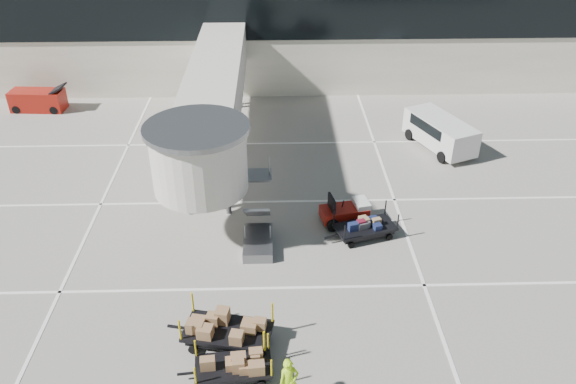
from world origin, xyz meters
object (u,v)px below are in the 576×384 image
belt_loader (38,100)px  box_cart_far (225,329)px  minivan (439,130)px  baggage_tug (345,212)px  box_cart_near (231,366)px  ground_worker (289,381)px  suitcase_cart (365,228)px

belt_loader → box_cart_far: bearing=-52.8°
minivan → belt_loader: 28.36m
baggage_tug → minivan: minivan is taller
box_cart_near → ground_worker: 2.37m
suitcase_cart → box_cart_near: (-6.11, -8.48, 0.03)m
box_cart_near → ground_worker: (2.06, -1.08, 0.42)m
box_cart_far → ground_worker: (2.41, -2.78, 0.30)m
belt_loader → ground_worker: bearing=-51.9°
box_cart_far → minivan: minivan is taller
minivan → belt_loader: minivan is taller
box_cart_near → minivan: bearing=50.4°
suitcase_cart → box_cart_far: 9.37m
suitcase_cart → belt_loader: (-21.55, 16.17, 0.23)m
ground_worker → box_cart_far: bearing=115.2°
ground_worker → belt_loader: size_ratio=0.47×
box_cart_far → belt_loader: bearing=135.0°
ground_worker → minivan: size_ratio=0.35×
suitcase_cart → belt_loader: bearing=126.0°
box_cart_far → minivan: size_ratio=0.76×
ground_worker → belt_loader: belt_loader is taller
box_cart_near → ground_worker: bearing=-33.3°
minivan → belt_loader: (-27.56, 6.64, -0.43)m
box_cart_near → box_cart_far: bearing=95.9°
box_cart_far → ground_worker: ground_worker is taller
suitcase_cart → belt_loader: 26.94m
suitcase_cart → minivan: bearing=40.6°
baggage_tug → suitcase_cart: baggage_tug is taller
suitcase_cart → baggage_tug: bearing=105.3°
box_cart_near → ground_worker: size_ratio=1.81×
box_cart_far → box_cart_near: bearing=-66.8°
suitcase_cart → ground_worker: 10.39m
suitcase_cart → ground_worker: bearing=-130.0°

